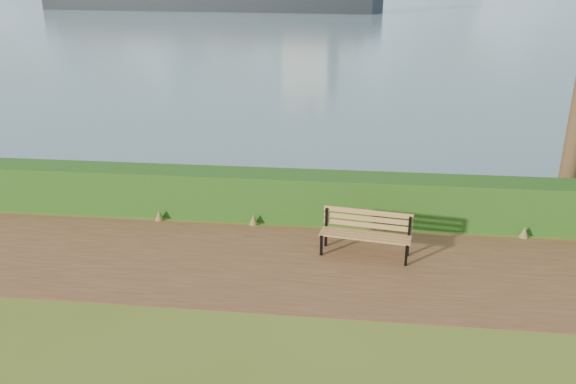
# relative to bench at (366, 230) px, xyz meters

# --- Properties ---
(ground) EXTENTS (140.00, 140.00, 0.00)m
(ground) POSITION_rel_bench_xyz_m (-1.27, -0.93, -0.49)
(ground) COLOR #525D1A
(ground) RESTS_ON ground
(path) EXTENTS (40.00, 3.40, 0.01)m
(path) POSITION_rel_bench_xyz_m (-1.27, -0.63, -0.49)
(path) COLOR brown
(path) RESTS_ON ground
(hedge) EXTENTS (32.00, 0.85, 1.00)m
(hedge) POSITION_rel_bench_xyz_m (-1.27, 1.67, 0.01)
(hedge) COLOR #1C4814
(hedge) RESTS_ON ground
(bench) EXTENTS (1.75, 0.76, 0.85)m
(bench) POSITION_rel_bench_xyz_m (0.00, 0.00, 0.00)
(bench) COLOR black
(bench) RESTS_ON ground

